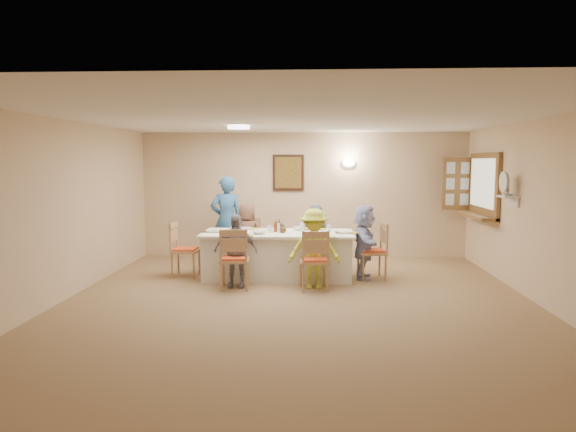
{
  "coord_description": "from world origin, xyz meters",
  "views": [
    {
      "loc": [
        0.22,
        -6.8,
        1.93
      ],
      "look_at": [
        -0.2,
        1.4,
        1.05
      ],
      "focal_mm": 32.0,
      "sensor_mm": 36.0,
      "label": 1
    }
  ],
  "objects_px": {
    "serving_hatch": "(484,186)",
    "caregiver": "(227,220)",
    "diner_back_left": "(247,236)",
    "diner_back_right": "(314,237)",
    "chair_back_left": "(248,243)",
    "chair_front_right": "(314,260)",
    "condiment_ketchup": "(276,226)",
    "dining_table": "(278,255)",
    "diner_front_right": "(314,249)",
    "chair_front_left": "(234,258)",
    "diner_right_end": "(364,242)",
    "chair_back_right": "(314,242)",
    "chair_right_end": "(372,251)",
    "diner_front_left": "(236,251)",
    "chair_left_end": "(186,249)",
    "desk_fan": "(506,187)"
  },
  "relations": [
    {
      "from": "caregiver",
      "to": "chair_back_left",
      "type": "bearing_deg",
      "value": 124.27
    },
    {
      "from": "chair_back_right",
      "to": "chair_front_left",
      "type": "bearing_deg",
      "value": -123.32
    },
    {
      "from": "desk_fan",
      "to": "chair_left_end",
      "type": "relative_size",
      "value": 0.32
    },
    {
      "from": "diner_back_right",
      "to": "condiment_ketchup",
      "type": "bearing_deg",
      "value": 40.71
    },
    {
      "from": "chair_front_left",
      "to": "diner_right_end",
      "type": "height_order",
      "value": "diner_right_end"
    },
    {
      "from": "desk_fan",
      "to": "chair_back_left",
      "type": "height_order",
      "value": "desk_fan"
    },
    {
      "from": "serving_hatch",
      "to": "diner_back_right",
      "type": "distance_m",
      "value": 3.13
    },
    {
      "from": "dining_table",
      "to": "chair_front_left",
      "type": "xyz_separation_m",
      "value": [
        -0.6,
        -0.8,
        0.09
      ]
    },
    {
      "from": "diner_back_left",
      "to": "diner_right_end",
      "type": "xyz_separation_m",
      "value": [
        2.02,
        -0.68,
        0.01
      ]
    },
    {
      "from": "chair_back_right",
      "to": "serving_hatch",
      "type": "bearing_deg",
      "value": 4.0
    },
    {
      "from": "chair_right_end",
      "to": "diner_front_left",
      "type": "height_order",
      "value": "diner_front_left"
    },
    {
      "from": "chair_back_left",
      "to": "chair_front_left",
      "type": "xyz_separation_m",
      "value": [
        0.0,
        -1.6,
        0.02
      ]
    },
    {
      "from": "chair_right_end",
      "to": "diner_front_left",
      "type": "distance_m",
      "value": 2.26
    },
    {
      "from": "dining_table",
      "to": "chair_back_right",
      "type": "distance_m",
      "value": 1.0
    },
    {
      "from": "chair_right_end",
      "to": "condiment_ketchup",
      "type": "bearing_deg",
      "value": -99.9
    },
    {
      "from": "chair_back_right",
      "to": "chair_right_end",
      "type": "distance_m",
      "value": 1.24
    },
    {
      "from": "diner_back_left",
      "to": "diner_back_right",
      "type": "distance_m",
      "value": 1.2
    },
    {
      "from": "serving_hatch",
      "to": "diner_back_left",
      "type": "bearing_deg",
      "value": -178.04
    },
    {
      "from": "desk_fan",
      "to": "dining_table",
      "type": "distance_m",
      "value": 3.71
    },
    {
      "from": "condiment_ketchup",
      "to": "diner_front_right",
      "type": "bearing_deg",
      "value": -48.84
    },
    {
      "from": "serving_hatch",
      "to": "chair_left_end",
      "type": "bearing_deg",
      "value": -170.89
    },
    {
      "from": "desk_fan",
      "to": "caregiver",
      "type": "distance_m",
      "value": 4.88
    },
    {
      "from": "diner_back_left",
      "to": "condiment_ketchup",
      "type": "xyz_separation_m",
      "value": [
        0.56,
        -0.63,
        0.27
      ]
    },
    {
      "from": "diner_right_end",
      "to": "dining_table",
      "type": "bearing_deg",
      "value": 93.3
    },
    {
      "from": "dining_table",
      "to": "diner_front_right",
      "type": "height_order",
      "value": "diner_front_right"
    },
    {
      "from": "chair_back_right",
      "to": "caregiver",
      "type": "relative_size",
      "value": 0.58
    },
    {
      "from": "diner_front_right",
      "to": "caregiver",
      "type": "height_order",
      "value": "caregiver"
    },
    {
      "from": "condiment_ketchup",
      "to": "dining_table",
      "type": "bearing_deg",
      "value": -52.92
    },
    {
      "from": "chair_back_left",
      "to": "chair_front_right",
      "type": "xyz_separation_m",
      "value": [
        1.2,
        -1.6,
        0.01
      ]
    },
    {
      "from": "diner_right_end",
      "to": "chair_back_left",
      "type": "bearing_deg",
      "value": 71.7
    },
    {
      "from": "serving_hatch",
      "to": "condiment_ketchup",
      "type": "xyz_separation_m",
      "value": [
        -3.62,
        -0.78,
        -0.64
      ]
    },
    {
      "from": "chair_right_end",
      "to": "diner_back_right",
      "type": "height_order",
      "value": "diner_back_right"
    },
    {
      "from": "chair_front_right",
      "to": "diner_back_right",
      "type": "relative_size",
      "value": 0.79
    },
    {
      "from": "diner_back_left",
      "to": "diner_back_right",
      "type": "bearing_deg",
      "value": -168.84
    },
    {
      "from": "chair_front_right",
      "to": "chair_left_end",
      "type": "xyz_separation_m",
      "value": [
        -2.15,
        0.8,
        0.0
      ]
    },
    {
      "from": "chair_back_right",
      "to": "caregiver",
      "type": "distance_m",
      "value": 1.72
    },
    {
      "from": "serving_hatch",
      "to": "caregiver",
      "type": "relative_size",
      "value": 0.91
    },
    {
      "from": "desk_fan",
      "to": "chair_front_left",
      "type": "height_order",
      "value": "desk_fan"
    },
    {
      "from": "chair_left_end",
      "to": "diner_right_end",
      "type": "height_order",
      "value": "diner_right_end"
    },
    {
      "from": "chair_back_right",
      "to": "caregiver",
      "type": "xyz_separation_m",
      "value": [
        -1.65,
        0.35,
        0.35
      ]
    },
    {
      "from": "caregiver",
      "to": "chair_back_right",
      "type": "bearing_deg",
      "value": 150.17
    },
    {
      "from": "chair_back_left",
      "to": "diner_back_left",
      "type": "relative_size",
      "value": 0.75
    },
    {
      "from": "chair_back_right",
      "to": "diner_right_end",
      "type": "xyz_separation_m",
      "value": [
        0.82,
        -0.8,
        0.13
      ]
    },
    {
      "from": "dining_table",
      "to": "diner_back_right",
      "type": "height_order",
      "value": "diner_back_right"
    },
    {
      "from": "diner_back_left",
      "to": "diner_front_right",
      "type": "distance_m",
      "value": 1.81
    },
    {
      "from": "serving_hatch",
      "to": "caregiver",
      "type": "xyz_separation_m",
      "value": [
        -4.64,
        0.33,
        -0.67
      ]
    },
    {
      "from": "diner_back_left",
      "to": "caregiver",
      "type": "xyz_separation_m",
      "value": [
        -0.45,
        0.47,
        0.23
      ]
    },
    {
      "from": "chair_front_left",
      "to": "chair_left_end",
      "type": "bearing_deg",
      "value": -44.93
    },
    {
      "from": "dining_table",
      "to": "diner_back_right",
      "type": "bearing_deg",
      "value": 48.58
    },
    {
      "from": "chair_right_end",
      "to": "condiment_ketchup",
      "type": "distance_m",
      "value": 1.64
    }
  ]
}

